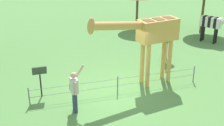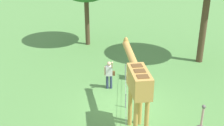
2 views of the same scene
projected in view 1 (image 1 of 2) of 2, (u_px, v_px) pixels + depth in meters
name	position (u px, v px, depth m)	size (l,w,h in m)	color
ground_plane	(117.00, 92.00, 12.52)	(60.00, 60.00, 0.00)	#568E47
giraffe	(150.00, 34.00, 12.34)	(4.01, 1.18, 3.26)	gold
visitor	(74.00, 89.00, 10.81)	(0.57, 0.58, 1.75)	navy
zebra	(212.00, 23.00, 17.80)	(1.25, 1.67, 1.66)	black
ostrich	(167.00, 38.00, 15.23)	(0.70, 0.56, 2.25)	#CC9E93
info_sign	(40.00, 75.00, 11.81)	(0.56, 0.21, 1.32)	black
wire_fence	(118.00, 84.00, 12.29)	(7.05, 0.05, 0.75)	slate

